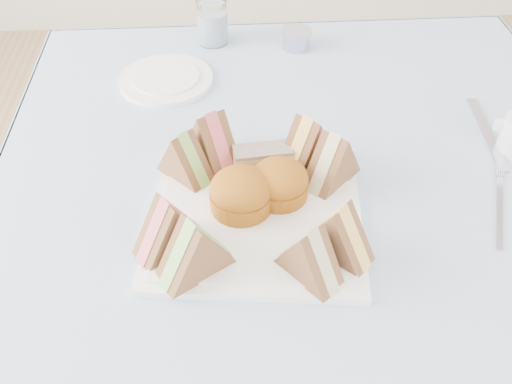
{
  "coord_description": "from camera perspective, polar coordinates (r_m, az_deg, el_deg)",
  "views": [
    {
      "loc": [
        -0.13,
        -0.69,
        1.35
      ],
      "look_at": [
        -0.09,
        -0.1,
        0.8
      ],
      "focal_mm": 40.0,
      "sensor_mm": 36.0,
      "label": 1
    }
  ],
  "objects": [
    {
      "name": "table",
      "position": [
        1.2,
        4.2,
        -11.44
      ],
      "size": [
        0.9,
        0.9,
        0.74
      ],
      "primitive_type": "cube",
      "color": "brown",
      "rests_on": "floor"
    },
    {
      "name": "tablecloth",
      "position": [
        0.93,
        5.35,
        2.06
      ],
      "size": [
        1.02,
        1.02,
        0.01
      ],
      "primitive_type": "cube",
      "color": "#A0B5E5",
      "rests_on": "table"
    },
    {
      "name": "serving_plate",
      "position": [
        0.84,
        0.0,
        -2.19
      ],
      "size": [
        0.34,
        0.34,
        0.01
      ],
      "primitive_type": "cube",
      "rotation": [
        0.0,
        0.0,
        -0.11
      ],
      "color": "white",
      "rests_on": "tablecloth"
    },
    {
      "name": "sandwich_fl_a",
      "position": [
        0.76,
        -8.72,
        -3.19
      ],
      "size": [
        0.11,
        0.09,
        0.09
      ],
      "primitive_type": null,
      "rotation": [
        0.0,
        0.0,
        0.58
      ],
      "color": "brown",
      "rests_on": "serving_plate"
    },
    {
      "name": "sandwich_fl_b",
      "position": [
        0.73,
        -6.2,
        -5.45
      ],
      "size": [
        0.11,
        0.1,
        0.09
      ],
      "primitive_type": null,
      "rotation": [
        0.0,
        0.0,
        0.57
      ],
      "color": "brown",
      "rests_on": "serving_plate"
    },
    {
      "name": "sandwich_fr_a",
      "position": [
        0.76,
        8.3,
        -3.8
      ],
      "size": [
        0.1,
        0.1,
        0.09
      ],
      "primitive_type": null,
      "rotation": [
        0.0,
        0.0,
        -0.74
      ],
      "color": "brown",
      "rests_on": "serving_plate"
    },
    {
      "name": "sandwich_fr_b",
      "position": [
        0.73,
        5.43,
        -6.05
      ],
      "size": [
        0.09,
        0.1,
        0.08
      ],
      "primitive_type": null,
      "rotation": [
        0.0,
        0.0,
        -0.89
      ],
      "color": "brown",
      "rests_on": "serving_plate"
    },
    {
      "name": "sandwich_bl_a",
      "position": [
        0.87,
        -7.2,
        3.69
      ],
      "size": [
        0.1,
        0.1,
        0.08
      ],
      "primitive_type": null,
      "rotation": [
        0.0,
        0.0,
        2.33
      ],
      "color": "brown",
      "rests_on": "serving_plate"
    },
    {
      "name": "sandwich_bl_b",
      "position": [
        0.89,
        -4.43,
        5.47
      ],
      "size": [
        0.1,
        0.11,
        0.09
      ],
      "primitive_type": null,
      "rotation": [
        0.0,
        0.0,
        2.11
      ],
      "color": "brown",
      "rests_on": "serving_plate"
    },
    {
      "name": "sandwich_br_a",
      "position": [
        0.86,
        7.71,
        3.42
      ],
      "size": [
        0.1,
        0.1,
        0.09
      ],
      "primitive_type": null,
      "rotation": [
        0.0,
        0.0,
        -2.34
      ],
      "color": "brown",
      "rests_on": "serving_plate"
    },
    {
      "name": "sandwich_br_b",
      "position": [
        0.89,
        5.09,
        5.11
      ],
      "size": [
        0.1,
        0.1,
        0.09
      ],
      "primitive_type": null,
      "rotation": [
        0.0,
        0.0,
        -2.36
      ],
      "color": "brown",
      "rests_on": "serving_plate"
    },
    {
      "name": "scone_left",
      "position": [
        0.82,
        -1.52,
        -0.05
      ],
      "size": [
        0.1,
        0.1,
        0.06
      ],
      "primitive_type": "cylinder",
      "rotation": [
        0.0,
        0.0,
        -0.13
      ],
      "color": "#A6581E",
      "rests_on": "serving_plate"
    },
    {
      "name": "scone_right",
      "position": [
        0.84,
        2.35,
        1.02
      ],
      "size": [
        0.1,
        0.1,
        0.06
      ],
      "primitive_type": "cylinder",
      "rotation": [
        0.0,
        0.0,
        0.22
      ],
      "color": "#A6581E",
      "rests_on": "serving_plate"
    },
    {
      "name": "pastry_slice",
      "position": [
        0.89,
        0.62,
        3.3
      ],
      "size": [
        0.09,
        0.04,
        0.04
      ],
      "primitive_type": "cube",
      "rotation": [
        0.0,
        0.0,
        0.1
      ],
      "color": "#EAD68A",
      "rests_on": "serving_plate"
    },
    {
      "name": "side_plate",
      "position": [
        1.14,
        -8.98,
        11.05
      ],
      "size": [
        0.24,
        0.24,
        0.01
      ],
      "primitive_type": "cylinder",
      "rotation": [
        0.0,
        0.0,
        0.44
      ],
      "color": "white",
      "rests_on": "tablecloth"
    },
    {
      "name": "water_glass",
      "position": [
        1.25,
        -4.4,
        16.66
      ],
      "size": [
        0.08,
        0.08,
        0.09
      ],
      "primitive_type": "cylinder",
      "rotation": [
        0.0,
        0.0,
        0.3
      ],
      "color": "white",
      "rests_on": "tablecloth"
    },
    {
      "name": "tea_strainer",
      "position": [
        1.24,
        4.05,
        14.94
      ],
      "size": [
        0.08,
        0.08,
        0.04
      ],
      "primitive_type": "cylinder",
      "rotation": [
        0.0,
        0.0,
        -0.28
      ],
      "color": "#AFACC5",
      "rests_on": "tablecloth"
    },
    {
      "name": "knife",
      "position": [
        1.07,
        22.09,
        5.49
      ],
      "size": [
        0.03,
        0.21,
        0.0
      ],
      "primitive_type": "cube",
      "rotation": [
        0.0,
        0.0,
        -0.08
      ],
      "color": "#AFACC5",
      "rests_on": "tablecloth"
    },
    {
      "name": "fork",
      "position": [
        0.92,
        23.17,
        -1.78
      ],
      "size": [
        0.07,
        0.15,
        0.0
      ],
      "primitive_type": "cube",
      "rotation": [
        0.0,
        0.0,
        -0.37
      ],
      "color": "#AFACC5",
      "rests_on": "tablecloth"
    }
  ]
}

